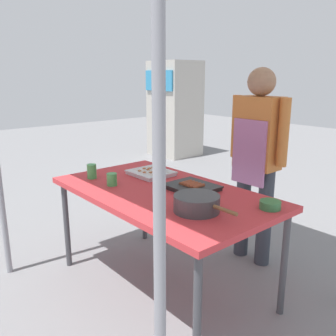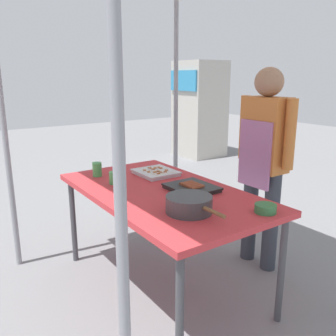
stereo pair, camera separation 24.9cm
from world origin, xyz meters
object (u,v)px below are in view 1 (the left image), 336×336
(neighbor_stall_left, at_px, (175,109))
(cooking_wok, at_px, (197,203))
(stall_table, at_px, (163,197))
(drink_cup_by_wok, at_px, (112,179))
(tray_meat_skewers, at_px, (151,173))
(tray_grilled_sausages, at_px, (192,187))
(vendor_woman, at_px, (257,151))
(drink_cup_near_edge, at_px, (92,171))
(condiment_bowl, at_px, (270,205))

(neighbor_stall_left, bearing_deg, cooking_wok, -40.10)
(stall_table, distance_m, drink_cup_by_wok, 0.39)
(tray_meat_skewers, xyz_separation_m, drink_cup_by_wok, (0.04, -0.39, 0.03))
(drink_cup_by_wok, bearing_deg, stall_table, 32.81)
(stall_table, relative_size, cooking_wok, 3.71)
(cooking_wok, distance_m, drink_cup_by_wok, 0.77)
(tray_grilled_sausages, xyz_separation_m, neighbor_stall_left, (-3.50, 2.94, 0.12))
(tray_meat_skewers, distance_m, vendor_woman, 0.86)
(drink_cup_near_edge, relative_size, drink_cup_by_wok, 1.22)
(stall_table, relative_size, drink_cup_by_wok, 17.66)
(condiment_bowl, relative_size, drink_cup_by_wok, 1.40)
(stall_table, xyz_separation_m, condiment_bowl, (0.69, 0.26, 0.08))
(tray_grilled_sausages, distance_m, drink_cup_near_edge, 0.80)
(stall_table, relative_size, condiment_bowl, 12.65)
(drink_cup_by_wok, bearing_deg, tray_meat_skewers, 96.21)
(stall_table, bearing_deg, cooking_wok, -13.19)
(tray_meat_skewers, bearing_deg, tray_grilled_sausages, -1.71)
(cooking_wok, relative_size, drink_cup_near_edge, 3.90)
(stall_table, xyz_separation_m, drink_cup_by_wok, (-0.32, -0.21, 0.10))
(stall_table, height_order, drink_cup_near_edge, drink_cup_near_edge)
(tray_grilled_sausages, xyz_separation_m, vendor_woman, (0.04, 0.68, 0.17))
(neighbor_stall_left, bearing_deg, vendor_woman, -32.65)
(tray_grilled_sausages, bearing_deg, vendor_woman, 86.45)
(tray_grilled_sausages, xyz_separation_m, drink_cup_near_edge, (-0.70, -0.39, 0.04))
(vendor_woman, bearing_deg, tray_grilled_sausages, 86.45)
(drink_cup_by_wok, height_order, vendor_woman, vendor_woman)
(condiment_bowl, relative_size, neighbor_stall_left, 0.07)
(cooking_wok, relative_size, vendor_woman, 0.27)
(cooking_wok, bearing_deg, vendor_woman, 106.32)
(vendor_woman, xyz_separation_m, neighbor_stall_left, (-3.54, 2.27, -0.04))
(stall_table, bearing_deg, neighbor_stall_left, 137.37)
(tray_grilled_sausages, height_order, drink_cup_near_edge, drink_cup_near_edge)
(drink_cup_near_edge, bearing_deg, drink_cup_by_wok, 4.01)
(stall_table, xyz_separation_m, tray_meat_skewers, (-0.36, 0.18, 0.07))
(tray_meat_skewers, height_order, condiment_bowl, condiment_bowl)
(drink_cup_near_edge, height_order, drink_cup_by_wok, drink_cup_near_edge)
(tray_meat_skewers, relative_size, cooking_wok, 0.76)
(tray_grilled_sausages, height_order, cooking_wok, cooking_wok)
(tray_grilled_sausages, xyz_separation_m, tray_meat_skewers, (-0.48, 0.01, -0.00))
(vendor_woman, bearing_deg, cooking_wok, 106.32)
(tray_meat_skewers, xyz_separation_m, condiment_bowl, (1.05, 0.08, 0.01))
(condiment_bowl, xyz_separation_m, vendor_woman, (-0.53, 0.58, 0.16))
(condiment_bowl, bearing_deg, stall_table, -159.51)
(tray_grilled_sausages, xyz_separation_m, cooking_wok, (0.32, -0.27, 0.03))
(tray_grilled_sausages, height_order, tray_meat_skewers, tray_grilled_sausages)
(tray_grilled_sausages, relative_size, neighbor_stall_left, 0.19)
(cooking_wok, distance_m, condiment_bowl, 0.44)
(stall_table, relative_size, vendor_woman, 1.01)
(condiment_bowl, height_order, drink_cup_by_wok, drink_cup_by_wok)
(tray_meat_skewers, height_order, cooking_wok, cooking_wok)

